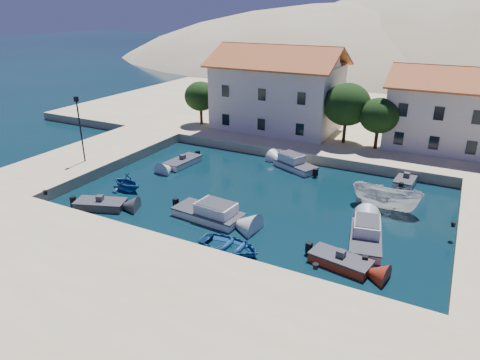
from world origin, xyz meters
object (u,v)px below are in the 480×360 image
at_px(building_mid, 442,106).
at_px(rowboat_south, 229,250).
at_px(cabin_cruiser_south, 208,212).
at_px(building_left, 278,87).
at_px(lamppost, 80,123).
at_px(cabin_cruiser_east, 366,237).
at_px(boat_east, 385,208).

xyz_separation_m(building_mid, rowboat_south, (-10.13, -27.27, -5.22)).
relative_size(building_mid, cabin_cruiser_south, 1.88).
distance_m(building_left, cabin_cruiser_south, 24.03).
bearing_deg(lamppost, cabin_cruiser_east, -2.74).
distance_m(rowboat_south, boat_east, 13.66).
distance_m(building_left, building_mid, 18.04).
bearing_deg(rowboat_south, cabin_cruiser_east, -55.93).
bearing_deg(boat_east, lamppost, 104.88).
xyz_separation_m(building_mid, lamppost, (-29.50, -21.00, -0.47)).
xyz_separation_m(lamppost, cabin_cruiser_south, (15.74, -3.02, -4.28)).
distance_m(building_mid, cabin_cruiser_east, 22.92).
xyz_separation_m(cabin_cruiser_south, boat_east, (11.56, 7.87, -0.48)).
bearing_deg(lamppost, rowboat_south, -17.93).
relative_size(building_left, cabin_cruiser_south, 2.63).
bearing_deg(lamppost, building_left, 60.10).
xyz_separation_m(rowboat_south, boat_east, (7.93, 11.12, 0.00)).
relative_size(cabin_cruiser_east, boat_east, 0.98).
xyz_separation_m(lamppost, rowboat_south, (19.37, -6.27, -4.75)).
relative_size(building_left, rowboat_south, 3.42).
height_order(rowboat_south, boat_east, boat_east).
height_order(building_mid, boat_east, building_mid).
relative_size(cabin_cruiser_south, rowboat_south, 1.30).
distance_m(lamppost, boat_east, 28.13).
xyz_separation_m(rowboat_south, cabin_cruiser_east, (7.75, 4.97, 0.48)).
bearing_deg(rowboat_south, cabin_cruiser_south, 49.54).
xyz_separation_m(lamppost, cabin_cruiser_east, (27.12, -1.30, -4.28)).
bearing_deg(building_left, building_mid, 3.18).
relative_size(building_left, lamppost, 2.36).
distance_m(lamppost, cabin_cruiser_south, 16.59).
distance_m(cabin_cruiser_south, cabin_cruiser_east, 11.51).
relative_size(building_left, boat_east, 2.72).
bearing_deg(building_mid, lamppost, -144.55).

